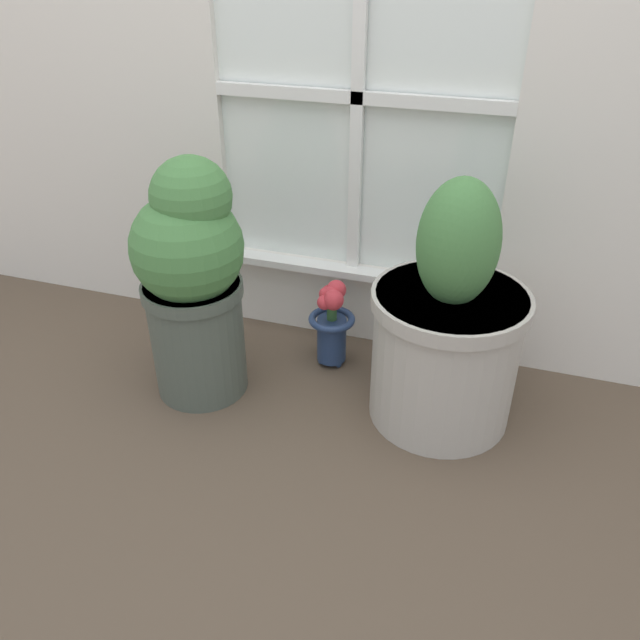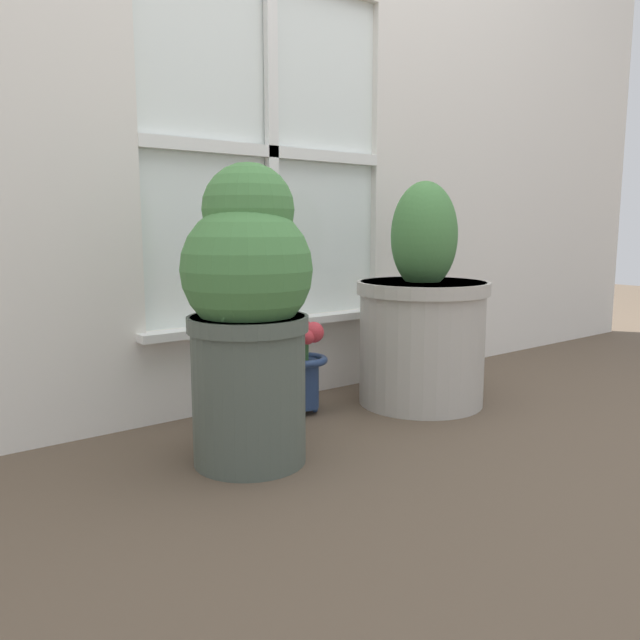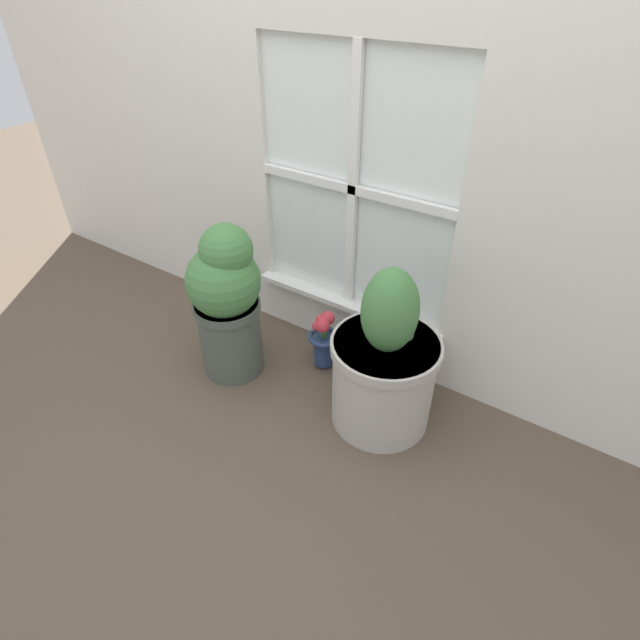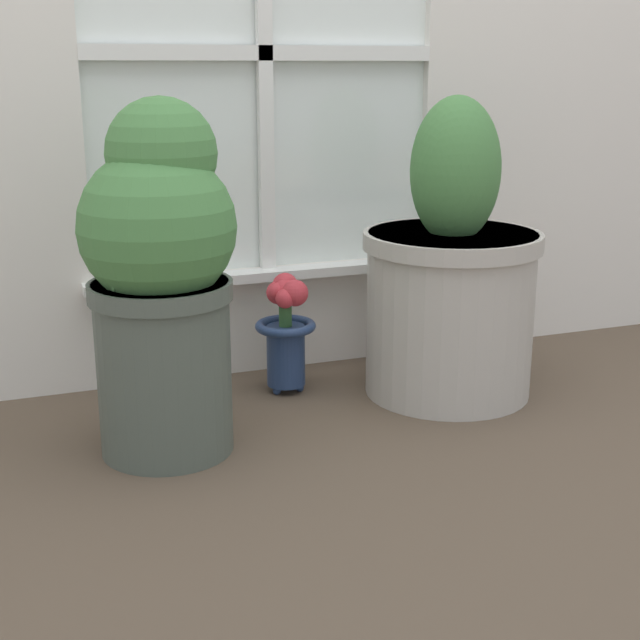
{
  "view_description": "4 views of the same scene",
  "coord_description": "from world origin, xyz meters",
  "views": [
    {
      "loc": [
        0.47,
        -1.23,
        1.19
      ],
      "look_at": [
        -0.02,
        0.25,
        0.23
      ],
      "focal_mm": 35.0,
      "sensor_mm": 36.0,
      "label": 1
    },
    {
      "loc": [
        -1.11,
        -1.13,
        0.57
      ],
      "look_at": [
        -0.02,
        0.28,
        0.3
      ],
      "focal_mm": 35.0,
      "sensor_mm": 36.0,
      "label": 2
    },
    {
      "loc": [
        0.94,
        -1.1,
        1.57
      ],
      "look_at": [
        0.03,
        0.27,
        0.33
      ],
      "focal_mm": 28.0,
      "sensor_mm": 36.0,
      "label": 3
    },
    {
      "loc": [
        -0.66,
        -1.59,
        0.77
      ],
      "look_at": [
        0.02,
        0.21,
        0.22
      ],
      "focal_mm": 50.0,
      "sensor_mm": 36.0,
      "label": 4
    }
  ],
  "objects": [
    {
      "name": "flower_vase",
      "position": [
        -0.01,
        0.36,
        0.17
      ],
      "size": [
        0.15,
        0.15,
        0.29
      ],
      "color": "navy",
      "rests_on": "ground_plane"
    },
    {
      "name": "ground_plane",
      "position": [
        0.0,
        0.0,
        0.0
      ],
      "size": [
        10.0,
        10.0,
        0.0
      ],
      "primitive_type": "plane",
      "color": "brown"
    },
    {
      "name": "potted_plant_left",
      "position": [
        -0.35,
        0.13,
        0.37
      ],
      "size": [
        0.31,
        0.31,
        0.72
      ],
      "color": "#4C564C",
      "rests_on": "ground_plane"
    },
    {
      "name": "potted_plant_right",
      "position": [
        0.35,
        0.22,
        0.28
      ],
      "size": [
        0.42,
        0.42,
        0.71
      ],
      "color": "#B7B2A8",
      "rests_on": "ground_plane"
    }
  ]
}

